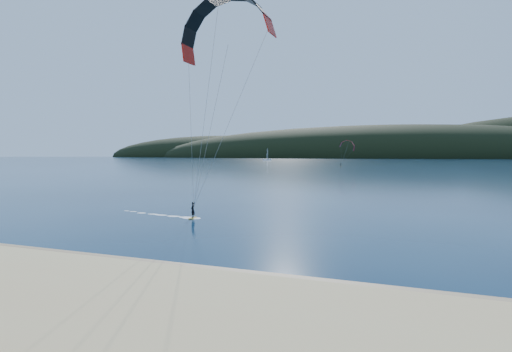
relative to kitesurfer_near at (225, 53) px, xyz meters
The scene contains 6 objects.
ground 21.35m from the kitesurfer_near, 90.40° to the right, with size 1800.00×1800.00×0.00m, color #061A33.
wet_sand 18.27m from the kitesurfer_near, 90.56° to the right, with size 220.00×2.50×0.10m.
headland 729.78m from the kitesurfer_near, 89.96° to the left, with size 1200.00×310.00×140.00m.
kitesurfer_near is the anchor object (origin of this frame).
kitesurfer_far 179.49m from the kitesurfer_near, 95.88° to the left, with size 8.29×7.18×12.28m.
sailboat 399.80m from the kitesurfer_near, 109.16° to the left, with size 9.17×6.04×12.81m.
Camera 1 is at (14.69, -15.12, 6.41)m, focal length 29.43 mm.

